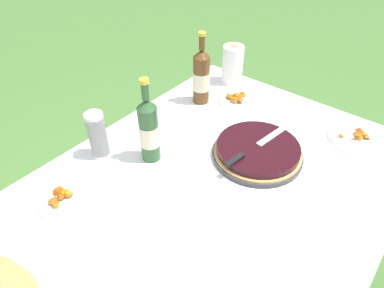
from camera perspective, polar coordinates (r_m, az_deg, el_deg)
name	(u,v)px	position (r m, az deg, el deg)	size (l,w,h in m)	color
garden_table	(189,218)	(1.26, -0.48, -12.30)	(1.84, 1.15, 0.76)	#A87A47
tablecloth	(189,209)	(1.22, -0.50, -10.85)	(1.85, 1.16, 0.10)	white
berry_tart	(258,151)	(1.40, 10.87, -1.18)	(0.36, 0.36, 0.06)	#38383D
serving_knife	(254,148)	(1.36, 10.28, -0.59)	(0.37, 0.08, 0.01)	silver
cup_stack	(98,135)	(1.39, -15.46, 1.43)	(0.07, 0.07, 0.20)	white
cider_bottle_green	(149,130)	(1.31, -7.18, 2.30)	(0.08, 0.08, 0.36)	#2D562D
cider_bottle_amber	(201,77)	(1.66, 1.56, 11.15)	(0.08, 0.08, 0.35)	brown
snack_plate_left	(357,138)	(1.63, 25.74, 0.88)	(0.23, 0.23, 0.05)	white
snack_plate_right	(238,99)	(1.74, 7.71, 7.42)	(0.21, 0.21, 0.06)	white
snack_plate_far	(64,196)	(1.30, -20.53, -8.17)	(0.20, 0.20, 0.05)	white
paper_towel_roll	(233,65)	(1.87, 6.77, 13.01)	(0.11, 0.11, 0.20)	white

